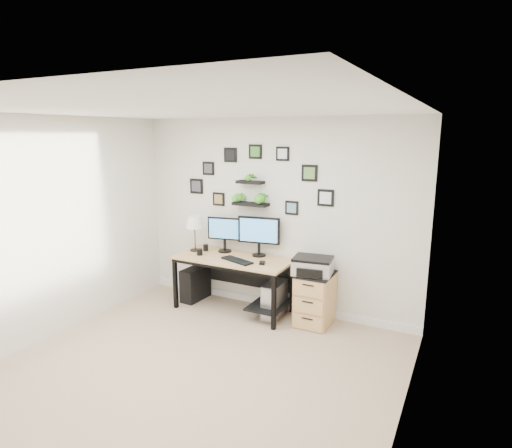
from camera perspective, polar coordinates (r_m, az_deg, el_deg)
The scene contains 14 objects.
room at distance 6.13m, azimuth 2.16°, elevation -10.46°, with size 4.00×4.00×4.00m.
desk at distance 5.84m, azimuth -2.62°, elevation -5.62°, with size 1.60×0.70×0.75m.
monitor_left at distance 6.00m, azimuth -4.24°, elevation -1.05°, with size 0.48×0.22×0.50m.
monitor_right at distance 5.77m, azimuth 0.38°, elevation -1.21°, with size 0.58×0.22×0.54m.
keyboard at distance 5.62m, azimuth -2.54°, elevation -4.88°, with size 0.47×0.15×0.02m, color black.
mouse at distance 5.50m, azimuth 0.85°, elevation -5.20°, with size 0.07×0.11×0.03m, color black.
table_lamp at distance 6.09m, azimuth -8.19°, elevation 0.15°, with size 0.25×0.25×0.50m.
mug at distance 5.94m, azimuth -7.52°, elevation -3.72°, with size 0.08×0.08×0.09m, color black.
pen_cup at distance 6.14m, azimuth -6.72°, elevation -3.14°, with size 0.07×0.07×0.10m, color black.
pc_tower_black at distance 6.38m, azimuth -8.08°, elevation -7.86°, with size 0.21×0.48×0.48m, color black.
pc_tower_grey at distance 5.75m, azimuth 2.48°, elevation -10.04°, with size 0.23×0.48×0.47m.
file_cabinet at distance 5.56m, azimuth 7.84°, elevation -9.84°, with size 0.43×0.53×0.67m.
printer at distance 5.39m, azimuth 7.57°, elevation -5.53°, with size 0.52×0.43×0.21m.
wall_decor at distance 5.79m, azimuth -0.48°, elevation 4.96°, with size 2.18×0.18×0.91m.
Camera 1 is at (2.37, -3.17, 2.39)m, focal length 30.00 mm.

